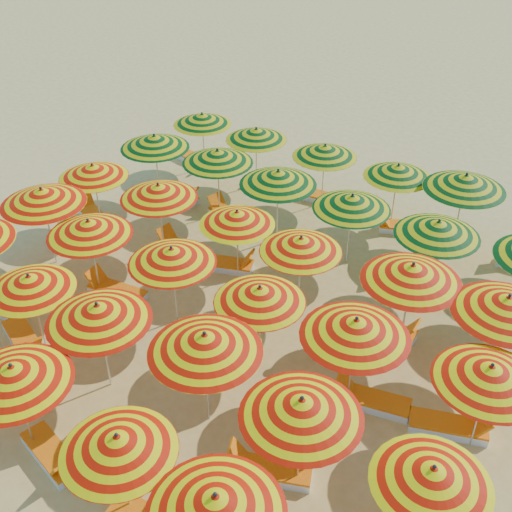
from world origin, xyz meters
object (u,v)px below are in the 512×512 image
object	(u,v)px
umbrella_23	(507,305)
lounger_9	(116,291)
umbrella_8	(98,313)
lounger_10	(371,400)
umbrella_22	(412,273)
lounger_11	(450,426)
umbrella_3	(118,444)
umbrella_9	(205,343)
umbrella_18	(93,171)
lounger_18	(409,278)
umbrella_13	(89,228)
lounger_15	(385,329)
umbrella_11	(432,475)
umbrella_28	(438,228)
umbrella_34	(465,182)
umbrella_14	(172,256)
lounger_7	(268,470)
lounger_14	(226,264)
lounger_24	(440,235)
lounger_12	(92,215)
umbrella_2	(13,374)
lounger_16	(177,196)
umbrella_7	(30,283)
umbrella_20	(237,218)
umbrella_12	(42,196)
umbrella_26	(278,178)
umbrella_25	(218,157)
lounger_1	(52,455)
umbrella_17	(490,374)
lounger_6	(24,339)
umbrella_15	(260,295)
umbrella_31	(256,134)
umbrella_19	(158,191)
lounger_23	(404,227)
umbrella_30	(202,119)
umbrella_10	(301,408)
lounger_20	(197,160)
umbrella_24	(155,142)
beachgoer_b	(319,332)
lounger_21	(271,185)
lounger_22	(308,194)
lounger_17	(229,216)
umbrella_16	(356,328)
umbrella_32	(325,151)

from	to	relation	value
umbrella_23	lounger_9	xyz separation A→B (m)	(-9.81, -2.48, -2.13)
umbrella_8	lounger_10	distance (m)	6.52
umbrella_22	lounger_11	size ratio (longest dim) A/B	1.58
umbrella_3	umbrella_9	bearing A→B (deg)	92.22
umbrella_18	lounger_18	xyz separation A→B (m)	(9.73, 2.63, -1.89)
umbrella_3	umbrella_13	xyz separation A→B (m)	(-5.52, 4.80, 0.13)
lounger_9	lounger_15	xyz separation A→B (m)	(7.08, 2.62, 0.00)
umbrella_9	umbrella_11	distance (m)	5.07
umbrella_28	umbrella_34	world-z (taller)	umbrella_34
umbrella_14	lounger_7	size ratio (longest dim) A/B	1.62
umbrella_14	lounger_14	bearing A→B (deg)	95.81
lounger_24	lounger_12	bearing A→B (deg)	-141.90
umbrella_34	umbrella_3	bearing A→B (deg)	-99.79
umbrella_2	lounger_16	distance (m)	11.12
umbrella_7	umbrella_20	xyz separation A→B (m)	(2.45, 5.23, -0.03)
umbrella_12	umbrella_26	distance (m)	6.90
umbrella_13	umbrella_28	world-z (taller)	umbrella_13
umbrella_25	lounger_1	distance (m)	10.77
umbrella_8	lounger_14	bearing A→B (deg)	94.42
umbrella_17	umbrella_18	bearing A→B (deg)	170.59
lounger_6	umbrella_15	bearing A→B (deg)	49.58
umbrella_14	umbrella_31	size ratio (longest dim) A/B	1.05
umbrella_12	umbrella_19	xyz separation A→B (m)	(2.42, 2.22, -0.14)
lounger_23	umbrella_30	bearing A→B (deg)	-24.34
umbrella_13	umbrella_20	bearing A→B (deg)	44.16
umbrella_10	umbrella_34	world-z (taller)	umbrella_34
umbrella_15	umbrella_25	xyz separation A→B (m)	(-4.98, 5.21, 0.11)
umbrella_18	lounger_20	distance (m)	5.75
umbrella_25	umbrella_26	distance (m)	2.47
umbrella_24	lounger_23	distance (m)	8.79
beachgoer_b	umbrella_23	bearing A→B (deg)	168.78
lounger_21	lounger_23	distance (m)	5.18
umbrella_2	umbrella_24	world-z (taller)	same
umbrella_7	lounger_12	xyz separation A→B (m)	(-3.51, 5.23, -1.88)
umbrella_11	umbrella_24	xyz separation A→B (m)	(-12.53, 7.47, 0.18)
umbrella_30	lounger_10	xyz separation A→B (m)	(10.46, -7.57, -1.86)
umbrella_7	lounger_15	world-z (taller)	umbrella_7
lounger_16	lounger_24	world-z (taller)	same
lounger_12	lounger_22	world-z (taller)	same
umbrella_31	lounger_17	world-z (taller)	umbrella_31
lounger_10	umbrella_13	bearing A→B (deg)	-10.04
umbrella_24	lounger_11	world-z (taller)	umbrella_24
umbrella_34	lounger_6	bearing A→B (deg)	-126.60
umbrella_30	lounger_10	bearing A→B (deg)	-35.90
umbrella_8	umbrella_24	xyz separation A→B (m)	(-4.87, 7.62, -0.04)
umbrella_9	umbrella_15	size ratio (longest dim) A/B	1.27
umbrella_28	umbrella_34	size ratio (longest dim) A/B	1.14
umbrella_11	lounger_6	distance (m)	10.70
lounger_21	umbrella_25	bearing A→B (deg)	-110.39
umbrella_16	umbrella_32	bearing A→B (deg)	122.00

